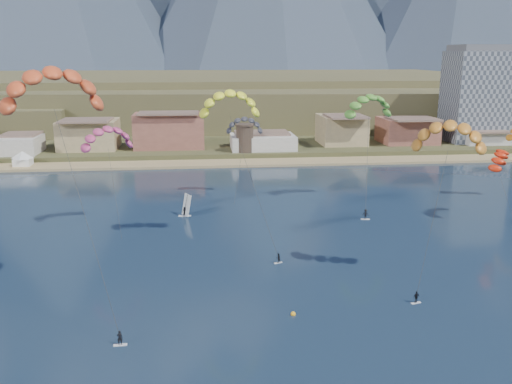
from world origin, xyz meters
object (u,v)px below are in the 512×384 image
Objects in this scene: apartment_tower at (478,94)px; buoy at (293,314)px; kitesurfer_red at (52,82)px; kitesurfer_yellow at (230,100)px; kitesurfer_green at (369,103)px; kitesurfer_orange at (450,132)px; watchtower at (245,138)px; windsurfer at (185,209)px.

buoy is (-82.72, -118.41, -17.71)m from apartment_tower.
kitesurfer_red reaches higher than kitesurfer_yellow.
kitesurfer_red reaches higher than kitesurfer_green.
kitesurfer_yellow is 42.94× the size of buoy.
kitesurfer_green is at bearing 87.40° from kitesurfer_orange.
kitesurfer_yellow reaches higher than buoy.
watchtower is 13.60× the size of buoy.
kitesurfer_orange is 54.13m from windsurfer.
kitesurfer_red is at bearing -138.87° from kitesurfer_green.
apartment_tower reaches higher than buoy.
kitesurfer_yellow is at bearing -65.02° from windsurfer.
kitesurfer_red reaches higher than watchtower.
windsurfer is 6.91× the size of buoy.
apartment_tower is 145.53m from buoy.
kitesurfer_green reaches higher than kitesurfer_orange.
kitesurfer_red is (-110.36, -112.88, 10.06)m from apartment_tower.
kitesurfer_yellow is at bearing -134.06° from apartment_tower.
kitesurfer_orange is at bearing -92.60° from kitesurfer_green.
buoy is at bearing -11.32° from kitesurfer_red.
apartment_tower reaches higher than kitesurfer_orange.
watchtower is at bearing 88.51° from buoy.
apartment_tower is 123.10m from windsurfer.
apartment_tower reaches higher than kitesurfer_yellow.
kitesurfer_red is (-30.36, -98.88, 21.51)m from watchtower.
watchtower is 80.07m from kitesurfer_yellow.
windsurfer is (-16.73, -60.34, -4.98)m from watchtower.
kitesurfer_green is (21.44, -53.64, 14.78)m from watchtower.
kitesurfer_red is at bearing 168.68° from buoy.
kitesurfer_red is 50.49m from kitesurfer_orange.
kitesurfer_yellow is at bearing 147.82° from kitesurfer_orange.
watchtower is at bearing 111.79° from kitesurfer_green.
windsurfer is 46.27m from buoy.
kitesurfer_red is 1.32× the size of kitesurfer_orange.
buoy is (5.96, -26.79, -23.90)m from kitesurfer_yellow.
windsurfer is at bearing -170.05° from kitesurfer_green.
kitesurfer_green is at bearing 41.13° from kitesurfer_red.
kitesurfer_green is (51.80, 45.24, -6.73)m from kitesurfer_red.
watchtower is 0.36× the size of kitesurfer_orange.
kitesurfer_yellow is at bearing 102.54° from buoy.
watchtower is 59.63m from kitesurfer_green.
kitesurfer_green reaches higher than windsurfer.
kitesurfer_green is (1.90, 41.75, 0.14)m from kitesurfer_orange.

